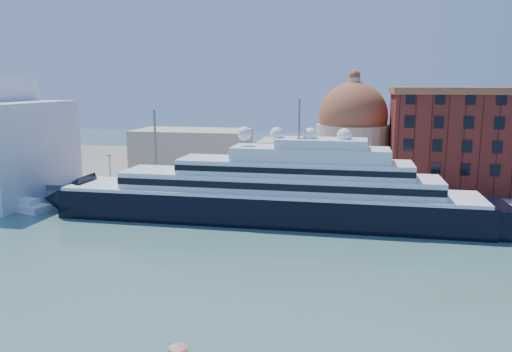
# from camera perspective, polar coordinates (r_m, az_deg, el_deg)

# --- Properties ---
(ground) EXTENTS (400.00, 400.00, 0.00)m
(ground) POSITION_cam_1_polar(r_m,az_deg,el_deg) (76.85, -6.61, -9.36)
(ground) COLOR #39625E
(ground) RESTS_ON ground
(quay) EXTENTS (180.00, 10.00, 2.50)m
(quay) POSITION_cam_1_polar(r_m,az_deg,el_deg) (108.04, -1.12, -2.76)
(quay) COLOR gray
(quay) RESTS_ON ground
(land) EXTENTS (260.00, 72.00, 2.00)m
(land) POSITION_cam_1_polar(r_m,az_deg,el_deg) (147.61, 2.27, 0.73)
(land) COLOR slate
(land) RESTS_ON ground
(quay_fence) EXTENTS (180.00, 0.10, 1.20)m
(quay_fence) POSITION_cam_1_polar(r_m,az_deg,el_deg) (103.34, -1.66, -2.32)
(quay_fence) COLOR slate
(quay_fence) RESTS_ON quay
(superyacht) EXTENTS (90.92, 12.61, 27.17)m
(superyacht) POSITION_cam_1_polar(r_m,az_deg,el_deg) (96.01, -0.33, -2.34)
(superyacht) COLOR black
(superyacht) RESTS_ON ground
(service_barge) EXTENTS (13.58, 7.53, 2.90)m
(service_barge) POSITION_cam_1_polar(r_m,az_deg,el_deg) (114.95, -25.14, -3.17)
(service_barge) COLOR white
(service_barge) RESTS_ON ground
(warehouse) EXTENTS (43.00, 19.00, 23.25)m
(warehouse) POSITION_cam_1_polar(r_m,az_deg,el_deg) (124.87, 24.87, 3.91)
(warehouse) COLOR maroon
(warehouse) RESTS_ON land
(church) EXTENTS (66.00, 18.00, 25.50)m
(church) POSITION_cam_1_polar(r_m,az_deg,el_deg) (128.35, 3.92, 3.71)
(church) COLOR beige
(church) RESTS_ON land
(lamp_posts) EXTENTS (120.80, 2.40, 18.00)m
(lamp_posts) POSITION_cam_1_polar(r_m,az_deg,el_deg) (108.16, -7.91, 1.80)
(lamp_posts) COLOR slate
(lamp_posts) RESTS_ON quay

